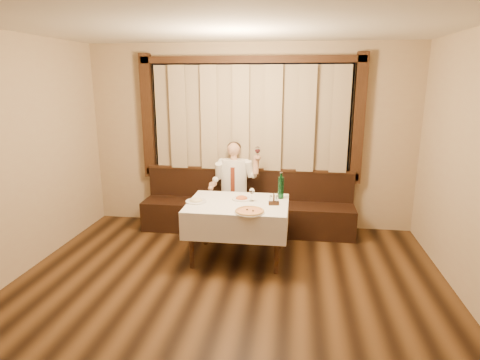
# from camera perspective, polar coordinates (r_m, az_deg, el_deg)

# --- Properties ---
(room) EXTENTS (5.01, 6.01, 2.81)m
(room) POSITION_cam_1_polar(r_m,az_deg,el_deg) (4.21, -1.77, 3.49)
(room) COLOR black
(room) RESTS_ON ground
(banquette) EXTENTS (3.20, 0.61, 0.94)m
(banquette) POSITION_cam_1_polar(r_m,az_deg,el_deg) (6.19, 1.06, -4.32)
(banquette) COLOR black
(banquette) RESTS_ON ground
(dining_table) EXTENTS (1.27, 0.97, 0.76)m
(dining_table) POSITION_cam_1_polar(r_m,az_deg,el_deg) (5.12, -0.31, -4.34)
(dining_table) COLOR black
(dining_table) RESTS_ON ground
(pizza) EXTENTS (0.36, 0.36, 0.04)m
(pizza) POSITION_cam_1_polar(r_m,az_deg,el_deg) (4.71, 1.37, -4.47)
(pizza) COLOR white
(pizza) RESTS_ON dining_table
(pasta_red) EXTENTS (0.25, 0.25, 0.08)m
(pasta_red) POSITION_cam_1_polar(r_m,az_deg,el_deg) (5.20, 0.24, -2.42)
(pasta_red) COLOR white
(pasta_red) RESTS_ON dining_table
(pasta_cream) EXTENTS (0.27, 0.27, 0.09)m
(pasta_cream) POSITION_cam_1_polar(r_m,az_deg,el_deg) (5.13, -6.27, -2.73)
(pasta_cream) COLOR white
(pasta_cream) RESTS_ON dining_table
(green_bottle) EXTENTS (0.08, 0.08, 0.35)m
(green_bottle) POSITION_cam_1_polar(r_m,az_deg,el_deg) (5.25, 5.83, -1.04)
(green_bottle) COLOR #104D23
(green_bottle) RESTS_ON dining_table
(table_wine_glass) EXTENTS (0.07, 0.07, 0.18)m
(table_wine_glass) POSITION_cam_1_polar(r_m,az_deg,el_deg) (5.10, 1.71, -1.64)
(table_wine_glass) COLOR white
(table_wine_glass) RESTS_ON dining_table
(cruet_caddy) EXTENTS (0.13, 0.08, 0.14)m
(cruet_caddy) POSITION_cam_1_polar(r_m,az_deg,el_deg) (5.00, 4.83, -2.99)
(cruet_caddy) COLOR black
(cruet_caddy) RESTS_ON dining_table
(seated_man) EXTENTS (0.74, 0.55, 1.37)m
(seated_man) POSITION_cam_1_polar(r_m,az_deg,el_deg) (6.00, -0.91, -0.06)
(seated_man) COLOR black
(seated_man) RESTS_ON ground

